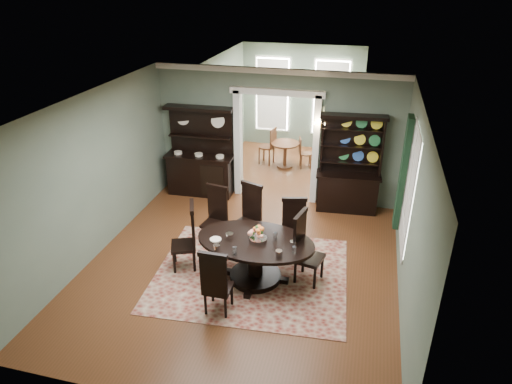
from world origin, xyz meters
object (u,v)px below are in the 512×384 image
dining_table (255,252)px  parlor_table (285,151)px  welsh_dresser (348,177)px  sideboard (201,164)px

dining_table → parlor_table: 5.05m
dining_table → welsh_dresser: bearing=69.5°
dining_table → welsh_dresser: size_ratio=0.96×
dining_table → parlor_table: size_ratio=2.75×
dining_table → sideboard: sideboard is taller
dining_table → sideboard: 3.67m
sideboard → parlor_table: (1.64, 2.02, -0.27)m
welsh_dresser → parlor_table: size_ratio=2.86×
dining_table → parlor_table: dining_table is taller
sideboard → welsh_dresser: 3.43m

